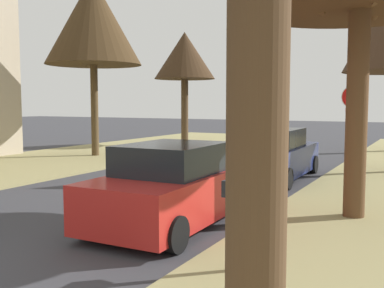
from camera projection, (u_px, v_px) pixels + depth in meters
stop_sign_far at (353, 110)px, 14.49m from camera, size 0.81×0.74×2.91m
street_tree_left_mid_b at (93, 21)px, 19.50m from camera, size 4.18×4.18×7.78m
street_tree_left_far at (185, 57)px, 25.28m from camera, size 3.43×3.43×6.31m
parked_sedan_red at (177, 186)px, 8.79m from camera, size 2.02×4.43×1.57m
parked_sedan_navy at (274, 156)px, 14.01m from camera, size 2.02×4.43×1.57m
curbside_mailbox at (235, 198)px, 6.09m from camera, size 0.22×0.44×1.27m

